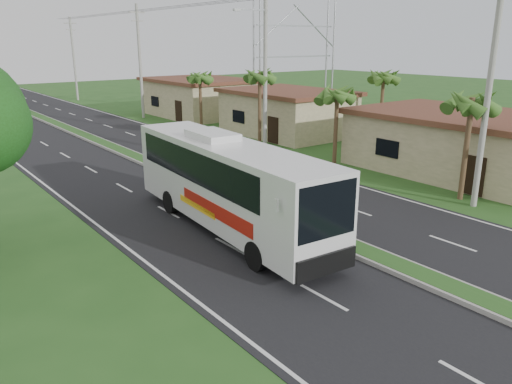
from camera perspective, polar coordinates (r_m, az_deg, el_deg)
ground at (r=18.15m, az=15.64°, el=-8.32°), size 180.00×180.00×0.00m
road_asphalt at (r=33.36m, az=-12.71°, el=3.42°), size 14.00×160.00×0.02m
median_strip at (r=33.34m, az=-12.72°, el=3.58°), size 1.20×160.00×0.18m
lane_edge_left at (r=31.27m, az=-23.86°, el=1.46°), size 0.12×160.00×0.01m
lane_edge_right at (r=36.58m, az=-3.16°, el=4.96°), size 0.12×160.00×0.01m
shop_near at (r=32.08m, az=22.65°, el=5.24°), size 8.60×12.60×3.52m
shop_mid at (r=42.23m, az=3.53°, el=9.12°), size 7.60×10.60×3.67m
shop_far at (r=53.50m, az=-6.50°, el=10.76°), size 8.60×11.60×3.82m
palm_verge_a at (r=25.89m, az=23.43°, el=9.32°), size 2.40×2.40×5.45m
palm_verge_b at (r=31.59m, az=9.28°, el=10.89°), size 2.40×2.40×5.05m
palm_verge_c at (r=36.30m, az=0.43°, el=13.07°), size 2.40×2.40×5.85m
palm_verge_d at (r=44.03m, az=-6.44°, el=12.89°), size 2.40×2.40×5.25m
palm_behind_shop at (r=39.61m, az=14.39°, el=12.60°), size 2.40×2.40×5.65m
utility_pole_a at (r=24.89m, az=25.12°, el=11.04°), size 1.60×0.28×11.00m
utility_pole_b at (r=35.26m, az=1.03°, el=14.80°), size 3.20×0.28×12.00m
utility_pole_c at (r=52.44m, az=-13.12°, el=14.42°), size 1.60×0.28×11.00m
utility_pole_d at (r=71.09m, az=-20.11°, el=14.19°), size 1.60×0.28×10.50m
billboard_lattice at (r=53.14m, az=4.55°, el=16.06°), size 10.18×1.18×12.07m
coach_bus_main at (r=20.26m, az=-3.34°, el=1.48°), size 3.42×12.33×3.94m
motorcyclist at (r=23.56m, az=0.66°, el=0.17°), size 1.71×0.91×2.14m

